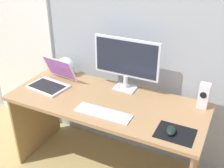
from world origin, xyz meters
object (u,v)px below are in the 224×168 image
at_px(monitor, 126,61).
at_px(fishbowl, 65,67).
at_px(keyboard_external, 103,113).
at_px(speaker_right, 204,96).
at_px(laptop, 52,80).
at_px(mouse, 171,131).

bearing_deg(monitor, fishbowl, 179.98).
relative_size(monitor, keyboard_external, 1.32).
height_order(speaker_right, laptop, laptop).
distance_m(laptop, fishbowl, 0.22).
distance_m(speaker_right, fishbowl, 1.23).
height_order(laptop, keyboard_external, laptop).
bearing_deg(monitor, speaker_right, -0.64).
relative_size(speaker_right, mouse, 1.92).
bearing_deg(laptop, speaker_right, 9.85).
relative_size(monitor, laptop, 1.56).
relative_size(keyboard_external, mouse, 4.20).
distance_m(laptop, mouse, 1.11).
height_order(laptop, mouse, laptop).
xyz_separation_m(speaker_right, fishbowl, (-1.23, 0.01, -0.01)).
relative_size(fishbowl, keyboard_external, 0.41).
xyz_separation_m(monitor, keyboard_external, (0.01, -0.41, -0.25)).
xyz_separation_m(keyboard_external, mouse, (0.50, -0.01, 0.02)).
relative_size(laptop, mouse, 3.54).
bearing_deg(fishbowl, monitor, -0.02).
relative_size(fishbowl, mouse, 1.74).
height_order(monitor, mouse, monitor).
bearing_deg(speaker_right, monitor, 179.36).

